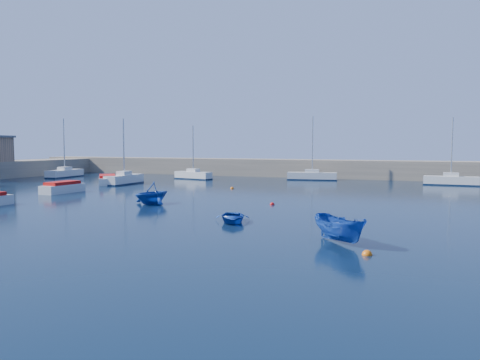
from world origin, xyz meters
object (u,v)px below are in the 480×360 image
at_px(sailboat_3, 124,179).
at_px(sailboat_5, 193,175).
at_px(dinghy_center, 232,217).
at_px(dinghy_right, 340,229).
at_px(dinghy_left, 152,193).
at_px(sailboat_7, 451,180).
at_px(motorboat_1, 63,187).
at_px(sailboat_6, 312,176).
at_px(sailboat_4, 65,173).
at_px(motorboat_2, 107,180).

bearing_deg(sailboat_3, sailboat_5, 69.57).
xyz_separation_m(dinghy_center, dinghy_right, (7.23, -3.63, 0.38)).
xyz_separation_m(sailboat_3, dinghy_left, (13.66, -15.11, 0.26)).
relative_size(dinghy_left, dinghy_right, 0.95).
distance_m(sailboat_7, dinghy_center, 36.92).
relative_size(motorboat_1, dinghy_right, 1.31).
height_order(sailboat_7, dinghy_left, sailboat_7).
distance_m(sailboat_3, motorboat_1, 10.92).
relative_size(sailboat_5, sailboat_6, 0.86).
bearing_deg(sailboat_6, sailboat_4, 94.90).
bearing_deg(sailboat_4, sailboat_7, 1.78).
relative_size(sailboat_7, dinghy_right, 2.24).
bearing_deg(dinghy_right, sailboat_6, 58.26).
height_order(sailboat_3, motorboat_1, sailboat_3).
distance_m(dinghy_center, dinghy_left, 11.21).
distance_m(sailboat_3, dinghy_left, 20.37).
xyz_separation_m(sailboat_6, dinghy_right, (10.89, -39.97, 0.12)).
xyz_separation_m(sailboat_7, dinghy_right, (-6.30, -37.98, 0.10)).
relative_size(sailboat_4, motorboat_2, 1.55).
bearing_deg(motorboat_2, dinghy_left, -81.08).
distance_m(motorboat_2, dinghy_center, 32.19).
bearing_deg(sailboat_6, sailboat_5, 97.99).
bearing_deg(dinghy_left, sailboat_5, 125.90).
relative_size(sailboat_5, dinghy_left, 2.20).
bearing_deg(sailboat_5, sailboat_6, -61.85).
bearing_deg(motorboat_2, sailboat_7, -18.24).
distance_m(dinghy_left, dinghy_right, 19.27).
distance_m(motorboat_2, dinghy_left, 21.14).
height_order(sailboat_4, motorboat_1, sailboat_4).
relative_size(sailboat_4, motorboat_1, 1.84).
xyz_separation_m(sailboat_4, motorboat_2, (13.79, -7.80, -0.07)).
bearing_deg(sailboat_4, motorboat_1, -53.00).
distance_m(sailboat_6, motorboat_2, 26.88).
bearing_deg(dinghy_right, sailboat_3, 94.14).
distance_m(motorboat_1, motorboat_2, 10.41).
bearing_deg(dinghy_left, sailboat_4, 157.95).
bearing_deg(sailboat_4, sailboat_3, -29.30).
distance_m(sailboat_7, dinghy_right, 38.50).
xyz_separation_m(sailboat_3, dinghy_right, (30.45, -24.55, 0.06)).
xyz_separation_m(motorboat_1, dinghy_right, (29.89, -13.65, 0.15)).
bearing_deg(sailboat_3, dinghy_left, -48.98).
xyz_separation_m(sailboat_3, motorboat_2, (-1.89, -0.79, -0.09)).
bearing_deg(sailboat_4, dinghy_right, -39.58).
distance_m(sailboat_4, dinghy_left, 36.75).
bearing_deg(sailboat_7, sailboat_3, 111.15).
bearing_deg(sailboat_7, dinghy_left, 142.10).
bearing_deg(dinghy_right, sailboat_4, 98.63).
height_order(sailboat_5, sailboat_6, sailboat_6).
distance_m(sailboat_4, sailboat_7, 52.82).
bearing_deg(dinghy_left, dinghy_right, -14.40).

